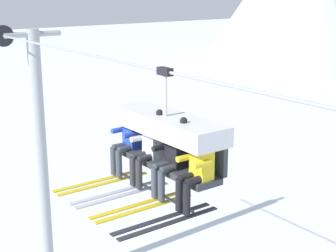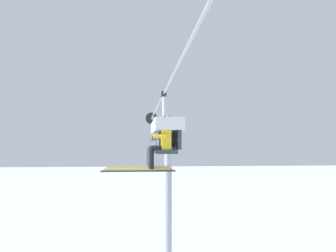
# 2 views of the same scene
# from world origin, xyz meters

# --- Properties ---
(lift_tower_near) EXTENTS (0.36, 1.88, 7.90)m
(lift_tower_near) POSITION_xyz_m (-6.50, -0.02, 4.11)
(lift_tower_near) COLOR #9EA3A8
(lift_tower_near) RESTS_ON ground_plane
(lift_cable) EXTENTS (18.52, 0.05, 0.05)m
(lift_cable) POSITION_xyz_m (1.76, -0.80, 7.62)
(lift_cable) COLOR #9EA3A8
(chairlift_chair) EXTENTS (2.27, 0.74, 1.91)m
(chairlift_chair) POSITION_xyz_m (0.62, -0.73, 6.62)
(chairlift_chair) COLOR #33383D
(skier_blue) EXTENTS (0.46, 1.70, 1.23)m
(skier_blue) POSITION_xyz_m (-0.30, -0.95, 6.33)
(skier_blue) COLOR #2847B7
(skier_white) EXTENTS (0.48, 1.70, 1.34)m
(skier_white) POSITION_xyz_m (0.32, -0.94, 6.35)
(skier_white) COLOR silver
(skier_black) EXTENTS (0.48, 1.70, 1.34)m
(skier_black) POSITION_xyz_m (0.93, -0.94, 6.35)
(skier_black) COLOR black
(skier_yellow) EXTENTS (0.46, 1.70, 1.23)m
(skier_yellow) POSITION_xyz_m (1.55, -0.95, 6.33)
(skier_yellow) COLOR yellow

